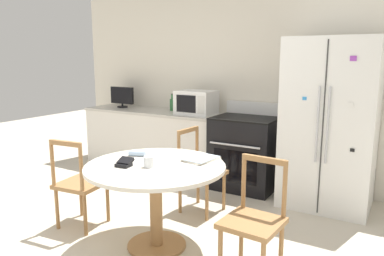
{
  "coord_description": "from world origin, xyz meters",
  "views": [
    {
      "loc": [
        2.06,
        -2.07,
        1.66
      ],
      "look_at": [
        0.17,
        1.15,
        0.95
      ],
      "focal_mm": 35.0,
      "sensor_mm": 36.0,
      "label": 1
    }
  ],
  "objects_px": {
    "dining_chair_right": "(254,221)",
    "wallet": "(125,163)",
    "refrigerator": "(330,124)",
    "microwave": "(196,102)",
    "dining_chair_left": "(80,184)",
    "oven_range": "(245,152)",
    "candle_glass": "(149,163)",
    "countertop_tv": "(122,96)",
    "counter_bottle": "(172,104)",
    "dining_chair_far": "(200,172)"
  },
  "relations": [
    {
      "from": "dining_chair_far",
      "to": "counter_bottle",
      "type": "bearing_deg",
      "value": -130.63
    },
    {
      "from": "dining_chair_right",
      "to": "wallet",
      "type": "relative_size",
      "value": 6.58
    },
    {
      "from": "countertop_tv",
      "to": "wallet",
      "type": "xyz_separation_m",
      "value": [
        1.78,
        -2.04,
        -0.29
      ]
    },
    {
      "from": "dining_chair_far",
      "to": "countertop_tv",
      "type": "bearing_deg",
      "value": -112.44
    },
    {
      "from": "oven_range",
      "to": "wallet",
      "type": "height_order",
      "value": "oven_range"
    },
    {
      "from": "dining_chair_left",
      "to": "countertop_tv",
      "type": "bearing_deg",
      "value": 113.57
    },
    {
      "from": "dining_chair_far",
      "to": "oven_range",
      "type": "bearing_deg",
      "value": 176.72
    },
    {
      "from": "candle_glass",
      "to": "wallet",
      "type": "height_order",
      "value": "candle_glass"
    },
    {
      "from": "countertop_tv",
      "to": "dining_chair_left",
      "type": "xyz_separation_m",
      "value": [
        1.09,
        -1.92,
        -0.64
      ]
    },
    {
      "from": "oven_range",
      "to": "dining_chair_right",
      "type": "bearing_deg",
      "value": -65.68
    },
    {
      "from": "microwave",
      "to": "dining_chair_left",
      "type": "distance_m",
      "value": 2.0
    },
    {
      "from": "counter_bottle",
      "to": "oven_range",
      "type": "bearing_deg",
      "value": -6.8
    },
    {
      "from": "refrigerator",
      "to": "dining_chair_left",
      "type": "xyz_separation_m",
      "value": [
        -1.97,
        -1.82,
        -0.5
      ]
    },
    {
      "from": "dining_chair_right",
      "to": "dining_chair_far",
      "type": "distance_m",
      "value": 1.28
    },
    {
      "from": "microwave",
      "to": "dining_chair_left",
      "type": "relative_size",
      "value": 0.55
    },
    {
      "from": "dining_chair_right",
      "to": "dining_chair_left",
      "type": "bearing_deg",
      "value": 6.49
    },
    {
      "from": "oven_range",
      "to": "dining_chair_far",
      "type": "distance_m",
      "value": 0.95
    },
    {
      "from": "oven_range",
      "to": "microwave",
      "type": "relative_size",
      "value": 2.16
    },
    {
      "from": "countertop_tv",
      "to": "wallet",
      "type": "height_order",
      "value": "countertop_tv"
    },
    {
      "from": "oven_range",
      "to": "microwave",
      "type": "bearing_deg",
      "value": 179.46
    },
    {
      "from": "oven_range",
      "to": "counter_bottle",
      "type": "xyz_separation_m",
      "value": [
        -1.21,
        0.14,
        0.52
      ]
    },
    {
      "from": "microwave",
      "to": "candle_glass",
      "type": "height_order",
      "value": "microwave"
    },
    {
      "from": "microwave",
      "to": "counter_bottle",
      "type": "height_order",
      "value": "microwave"
    },
    {
      "from": "dining_chair_far",
      "to": "wallet",
      "type": "xyz_separation_m",
      "value": [
        -0.14,
        -1.06,
        0.35
      ]
    },
    {
      "from": "microwave",
      "to": "dining_chair_right",
      "type": "bearing_deg",
      "value": -49.6
    },
    {
      "from": "oven_range",
      "to": "counter_bottle",
      "type": "distance_m",
      "value": 1.32
    },
    {
      "from": "dining_chair_right",
      "to": "refrigerator",
      "type": "bearing_deg",
      "value": -92.37
    },
    {
      "from": "microwave",
      "to": "candle_glass",
      "type": "xyz_separation_m",
      "value": [
        0.65,
        -1.93,
        -0.27
      ]
    },
    {
      "from": "counter_bottle",
      "to": "dining_chair_right",
      "type": "relative_size",
      "value": 0.27
    },
    {
      "from": "countertop_tv",
      "to": "wallet",
      "type": "distance_m",
      "value": 2.73
    },
    {
      "from": "dining_chair_far",
      "to": "wallet",
      "type": "distance_m",
      "value": 1.12
    },
    {
      "from": "oven_range",
      "to": "candle_glass",
      "type": "distance_m",
      "value": 1.95
    },
    {
      "from": "dining_chair_right",
      "to": "candle_glass",
      "type": "xyz_separation_m",
      "value": [
        -0.9,
        -0.11,
        0.36
      ]
    },
    {
      "from": "oven_range",
      "to": "dining_chair_right",
      "type": "xyz_separation_m",
      "value": [
        0.82,
        -1.8,
        -0.03
      ]
    },
    {
      "from": "microwave",
      "to": "counter_bottle",
      "type": "distance_m",
      "value": 0.5
    },
    {
      "from": "countertop_tv",
      "to": "counter_bottle",
      "type": "relative_size",
      "value": 1.7
    },
    {
      "from": "dining_chair_left",
      "to": "wallet",
      "type": "height_order",
      "value": "dining_chair_left"
    },
    {
      "from": "dining_chair_right",
      "to": "candle_glass",
      "type": "distance_m",
      "value": 0.97
    },
    {
      "from": "oven_range",
      "to": "countertop_tv",
      "type": "relative_size",
      "value": 2.61
    },
    {
      "from": "refrigerator",
      "to": "countertop_tv",
      "type": "bearing_deg",
      "value": 178.04
    },
    {
      "from": "refrigerator",
      "to": "dining_chair_left",
      "type": "height_order",
      "value": "refrigerator"
    },
    {
      "from": "candle_glass",
      "to": "dining_chair_far",
      "type": "bearing_deg",
      "value": 93.1
    },
    {
      "from": "candle_glass",
      "to": "refrigerator",
      "type": "bearing_deg",
      "value": 59.53
    },
    {
      "from": "refrigerator",
      "to": "microwave",
      "type": "distance_m",
      "value": 1.74
    },
    {
      "from": "oven_range",
      "to": "dining_chair_right",
      "type": "relative_size",
      "value": 1.2
    },
    {
      "from": "refrigerator",
      "to": "dining_chair_left",
      "type": "distance_m",
      "value": 2.73
    },
    {
      "from": "dining_chair_far",
      "to": "dining_chair_left",
      "type": "xyz_separation_m",
      "value": [
        -0.83,
        -0.94,
        0.0
      ]
    },
    {
      "from": "dining_chair_left",
      "to": "dining_chair_far",
      "type": "bearing_deg",
      "value": 42.47
    },
    {
      "from": "dining_chair_right",
      "to": "countertop_tv",
      "type": "bearing_deg",
      "value": -28.72
    },
    {
      "from": "candle_glass",
      "to": "wallet",
      "type": "distance_m",
      "value": 0.21
    }
  ]
}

